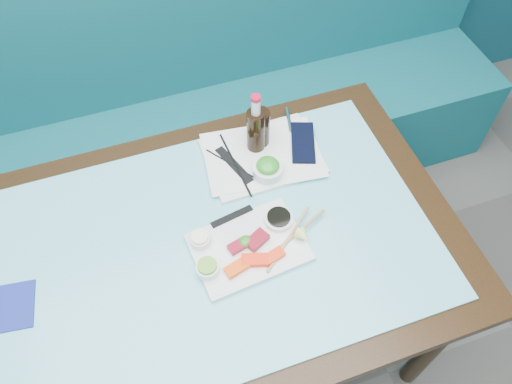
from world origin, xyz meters
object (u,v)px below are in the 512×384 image
object	(u,v)px
dining_table	(212,260)
serving_tray	(262,156)
cola_glass	(260,128)
cola_bottle_body	(256,132)
blue_napkin	(8,308)
sashimi_plate	(249,247)
seaweed_bowl	(268,170)
booth_bench	(162,126)

from	to	relation	value
dining_table	serving_tray	size ratio (longest dim) A/B	4.09
serving_tray	cola_glass	size ratio (longest dim) A/B	2.68
cola_glass	cola_bottle_body	xyz separation A→B (m)	(-0.02, -0.02, 0.00)
dining_table	blue_napkin	bearing A→B (deg)	-178.94
sashimi_plate	seaweed_bowl	distance (m)	0.25
dining_table	seaweed_bowl	world-z (taller)	seaweed_bowl
blue_napkin	sashimi_plate	bearing A→B (deg)	-3.59
booth_bench	dining_table	xyz separation A→B (m)	(0.00, -0.84, 0.29)
cola_glass	blue_napkin	xyz separation A→B (m)	(-0.78, -0.31, -0.07)
cola_glass	serving_tray	bearing A→B (deg)	-100.30
serving_tray	cola_glass	bearing A→B (deg)	79.09
booth_bench	blue_napkin	world-z (taller)	booth_bench
booth_bench	cola_bottle_body	world-z (taller)	booth_bench
booth_bench	cola_glass	xyz separation A→B (m)	(0.25, -0.54, 0.46)
sashimi_plate	serving_tray	xyz separation A→B (m)	(0.14, 0.29, -0.00)
seaweed_bowl	cola_glass	xyz separation A→B (m)	(0.02, 0.13, 0.05)
sashimi_plate	serving_tray	distance (m)	0.32
seaweed_bowl	cola_glass	size ratio (longest dim) A/B	0.71
seaweed_bowl	serving_tray	bearing A→B (deg)	82.41
dining_table	serving_tray	bearing A→B (deg)	45.19
seaweed_bowl	cola_glass	distance (m)	0.14
dining_table	cola_glass	xyz separation A→B (m)	(0.25, 0.30, 0.17)
serving_tray	blue_napkin	size ratio (longest dim) A/B	2.62
seaweed_bowl	blue_napkin	xyz separation A→B (m)	(-0.76, -0.18, -0.03)
cola_bottle_body	blue_napkin	bearing A→B (deg)	-159.27
blue_napkin	cola_bottle_body	bearing A→B (deg)	20.73
sashimi_plate	cola_glass	xyz separation A→B (m)	(0.15, 0.35, 0.07)
seaweed_bowl	cola_bottle_body	bearing A→B (deg)	88.83
cola_glass	cola_bottle_body	size ratio (longest dim) A/B	0.79
serving_tray	cola_bottle_body	bearing A→B (deg)	100.58
booth_bench	cola_bottle_body	bearing A→B (deg)	-67.44
cola_bottle_body	sashimi_plate	bearing A→B (deg)	-112.23
serving_tray	blue_napkin	xyz separation A→B (m)	(-0.77, -0.25, -0.00)
booth_bench	dining_table	bearing A→B (deg)	-90.00
serving_tray	cola_bottle_body	world-z (taller)	cola_bottle_body
cola_bottle_body	serving_tray	bearing A→B (deg)	-78.81
booth_bench	cola_glass	world-z (taller)	booth_bench
serving_tray	seaweed_bowl	world-z (taller)	seaweed_bowl
dining_table	cola_bottle_body	bearing A→B (deg)	50.36
cola_glass	blue_napkin	size ratio (longest dim) A/B	0.98
booth_bench	sashimi_plate	size ratio (longest dim) A/B	10.00
cola_bottle_body	blue_napkin	world-z (taller)	cola_bottle_body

